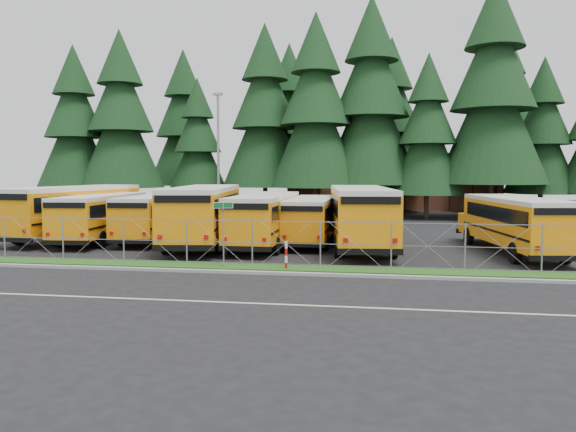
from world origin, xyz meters
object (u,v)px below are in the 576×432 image
object	(u,v)px
bus_2	(160,218)
light_standard	(218,153)
bus_0	(78,212)
bus_5	(312,220)
bus_6	(360,218)
street_sign	(223,220)
bus_1	(104,218)
bus_east	(513,226)
striped_bollard	(286,255)
bus_4	(266,220)
bus_3	(205,216)

from	to	relation	value
bus_2	light_standard	world-z (taller)	light_standard
bus_0	bus_5	bearing A→B (deg)	8.01
bus_6	bus_5	bearing A→B (deg)	143.29
bus_0	street_sign	size ratio (longest dim) A/B	4.33
bus_1	street_sign	distance (m)	12.28
bus_2	light_standard	size ratio (longest dim) A/B	1.01
bus_0	street_sign	distance (m)	14.54
bus_5	street_sign	size ratio (longest dim) A/B	3.53
bus_east	bus_2	bearing A→B (deg)	164.31
bus_1	bus_2	world-z (taller)	bus_1
bus_0	striped_bollard	xyz separation A→B (m)	(14.33, -8.69, -1.00)
bus_2	bus_east	size ratio (longest dim) A/B	0.96
bus_east	light_standard	distance (m)	23.56
bus_0	bus_1	size ratio (longest dim) A/B	1.16
bus_4	street_sign	size ratio (longest dim) A/B	3.87
bus_1	light_standard	bearing A→B (deg)	68.59
light_standard	bus_3	bearing A→B (deg)	-77.23
bus_2	striped_bollard	bearing A→B (deg)	-46.07
bus_4	bus_5	bearing A→B (deg)	36.13
bus_east	bus_3	bearing A→B (deg)	168.88
bus_4	striped_bollard	distance (m)	7.51
bus_1	bus_6	world-z (taller)	bus_6
bus_4	striped_bollard	bearing A→B (deg)	-72.16
bus_3	bus_5	xyz separation A→B (m)	(5.81, 1.77, -0.33)
bus_4	light_standard	world-z (taller)	light_standard
light_standard	bus_2	bearing A→B (deg)	-92.54
bus_east	street_sign	distance (m)	14.61
bus_0	bus_5	world-z (taller)	bus_0
bus_4	street_sign	xyz separation A→B (m)	(-0.39, -7.12, 0.61)
bus_3	bus_6	bearing A→B (deg)	-6.71
bus_east	street_sign	xyz separation A→B (m)	(-13.13, -6.36, 0.62)
bus_1	light_standard	world-z (taller)	light_standard
bus_1	bus_east	bearing A→B (deg)	-8.26
bus_2	bus_6	world-z (taller)	bus_6
street_sign	striped_bollard	distance (m)	3.05
bus_3	bus_east	bearing A→B (deg)	-10.29
striped_bollard	light_standard	size ratio (longest dim) A/B	0.12
bus_1	light_standard	xyz separation A→B (m)	(3.55, 11.81, 4.13)
striped_bollard	street_sign	bearing A→B (deg)	-179.63
bus_0	light_standard	bearing A→B (deg)	69.83
bus_2	bus_3	bearing A→B (deg)	-29.46
bus_5	bus_6	size ratio (longest dim) A/B	0.80
bus_1	street_sign	size ratio (longest dim) A/B	3.73
bus_0	bus_1	xyz separation A→B (m)	(2.16, -0.93, -0.22)
bus_4	bus_1	bearing A→B (deg)	176.02
bus_5	bus_6	bearing A→B (deg)	-30.60
bus_1	bus_2	xyz separation A→B (m)	(3.07, 1.00, -0.03)
bus_0	light_standard	size ratio (longest dim) A/B	1.20
bus_2	bus_5	size ratio (longest dim) A/B	1.04
bus_3	striped_bollard	xyz separation A→B (m)	(5.77, -7.05, -1.03)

